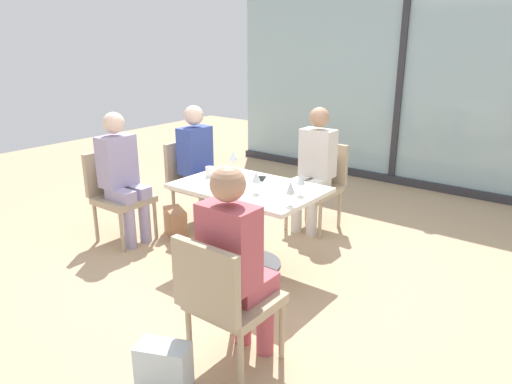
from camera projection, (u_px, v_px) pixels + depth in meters
ground_plane at (249, 265)px, 4.20m from camera, size 12.00×12.00×0.00m
window_wall_backdrop at (400, 93)px, 6.24m from camera, size 5.08×0.10×2.70m
dining_table_main at (249, 209)px, 4.04m from camera, size 1.21×0.79×0.73m
chair_far_left at (193, 177)px, 5.04m from camera, size 0.50×0.46×0.87m
chair_front_right at (224, 297)px, 2.73m from camera, size 0.46×0.50×0.87m
chair_near_window at (319, 181)px, 4.93m from camera, size 0.46×0.51×0.87m
chair_side_end at (117, 190)px, 4.62m from camera, size 0.50×0.46×0.87m
person_far_left at (200, 160)px, 4.92m from camera, size 0.39×0.34×1.26m
person_front_right at (236, 258)px, 2.75m from camera, size 0.34×0.39×1.26m
person_near_window at (314, 164)px, 4.79m from camera, size 0.34×0.39×1.26m
person_side_end at (122, 172)px, 4.50m from camera, size 0.39×0.34×1.26m
wine_glass_0 at (233, 156)px, 4.43m from camera, size 0.07×0.07×0.18m
wine_glass_1 at (301, 179)px, 3.70m from camera, size 0.07×0.07×0.18m
wine_glass_2 at (230, 172)px, 3.89m from camera, size 0.07×0.07×0.18m
wine_glass_3 at (290, 188)px, 3.48m from camera, size 0.07×0.07×0.18m
wine_glass_4 at (256, 177)px, 3.75m from camera, size 0.07×0.07×0.18m
coffee_cup at (210, 172)px, 4.23m from camera, size 0.08×0.08×0.09m
cell_phone_on_table at (261, 179)px, 4.17m from camera, size 0.13×0.16×0.01m
handbag_0 at (175, 222)px, 4.78m from camera, size 0.34×0.28×0.28m
handbag_1 at (164, 366)px, 2.69m from camera, size 0.34×0.27×0.28m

